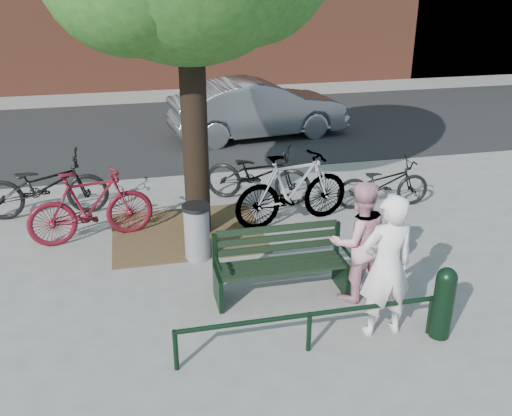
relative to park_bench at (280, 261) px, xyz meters
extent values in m
plane|color=gray|center=(0.00, -0.08, -0.48)|extent=(90.00, 90.00, 0.00)
cube|color=brown|center=(-1.00, 2.12, -0.47)|extent=(2.40, 2.00, 0.02)
cube|color=black|center=(0.00, 8.42, -0.47)|extent=(40.00, 7.00, 0.01)
cube|color=black|center=(-0.84, -0.08, -0.25)|extent=(0.06, 0.52, 0.45)
cube|color=black|center=(-0.84, 0.15, 0.19)|extent=(0.06, 0.06, 0.44)
cylinder|color=black|center=(-0.84, -0.18, 0.15)|extent=(0.04, 0.36, 0.04)
cube|color=black|center=(0.84, -0.08, -0.25)|extent=(0.06, 0.52, 0.45)
cube|color=black|center=(0.84, 0.15, 0.19)|extent=(0.06, 0.06, 0.44)
cylinder|color=black|center=(0.84, -0.18, 0.15)|extent=(0.04, 0.36, 0.04)
cube|color=black|center=(0.00, -0.08, -0.03)|extent=(1.64, 0.46, 0.04)
cube|color=black|center=(0.00, 0.15, 0.26)|extent=(1.64, 0.03, 0.47)
cylinder|color=black|center=(-1.50, -1.28, -0.23)|extent=(0.06, 0.06, 0.50)
cylinder|color=black|center=(0.00, -1.28, -0.23)|extent=(0.06, 0.06, 0.50)
cylinder|color=black|center=(1.50, -1.28, -0.23)|extent=(0.06, 0.06, 0.50)
cylinder|color=black|center=(0.00, -1.28, 0.00)|extent=(3.00, 0.06, 0.06)
cylinder|color=black|center=(-0.80, 2.12, 1.42)|extent=(0.40, 0.40, 3.80)
imported|color=white|center=(0.95, -1.13, 0.41)|extent=(0.66, 0.44, 1.78)
imported|color=#D08F9E|center=(0.95, -0.32, 0.33)|extent=(0.82, 0.66, 1.63)
cylinder|color=black|center=(1.60, -1.36, -0.09)|extent=(0.24, 0.24, 0.79)
sphere|color=black|center=(1.60, -1.36, 0.31)|extent=(0.24, 0.24, 0.24)
cylinder|color=gray|center=(-0.93, 1.24, -0.08)|extent=(0.38, 0.38, 0.80)
cylinder|color=black|center=(-0.93, 1.24, 0.35)|extent=(0.42, 0.42, 0.06)
imported|color=black|center=(-3.29, 3.38, 0.08)|extent=(2.13, 0.76, 1.12)
imported|color=#4F0B15|center=(-2.47, 2.21, 0.11)|extent=(2.01, 0.89, 1.17)
imported|color=black|center=(0.46, 3.24, 0.04)|extent=(2.09, 1.52, 1.05)
imported|color=gray|center=(0.79, 2.12, 0.14)|extent=(2.14, 0.97, 1.24)
imported|color=black|center=(2.58, 2.45, -0.03)|extent=(1.74, 0.67, 0.90)
imported|color=slate|center=(1.44, 7.41, 0.25)|extent=(4.57, 2.07, 1.46)
camera|label=1|loc=(-1.78, -6.37, 3.59)|focal=40.00mm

